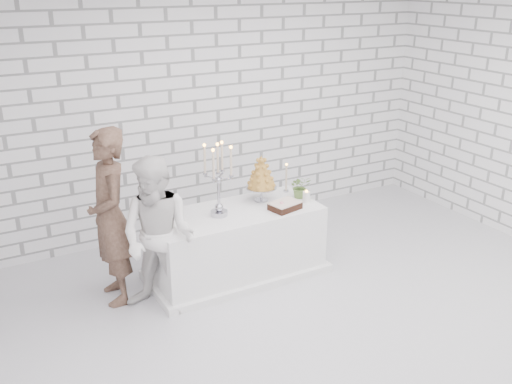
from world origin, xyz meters
name	(u,v)px	position (x,y,z in m)	size (l,w,h in m)	color
ground	(331,311)	(0.00, 0.00, 0.00)	(6.00, 5.00, 0.01)	silver
wall_back	(218,110)	(0.00, 2.50, 1.50)	(6.00, 0.01, 3.00)	white
cake_table	(236,243)	(-0.47, 1.11, 0.38)	(1.80, 0.80, 0.75)	white
groom	(110,217)	(-1.75, 1.27, 0.89)	(0.65, 0.42, 1.77)	#432D22
bride	(159,238)	(-1.43, 0.83, 0.78)	(0.76, 0.59, 1.56)	white
candelabra	(218,180)	(-0.68, 1.09, 1.14)	(0.32, 0.32, 0.78)	#A2A2AD
croquembouche	(261,178)	(-0.10, 1.23, 1.01)	(0.34, 0.34, 0.52)	#9F6B22
chocolate_cake	(285,206)	(0.00, 0.90, 0.79)	(0.31, 0.22, 0.08)	black
pillar_candle	(306,197)	(0.32, 0.96, 0.81)	(0.08, 0.08, 0.12)	white
extra_taper	(286,179)	(0.29, 1.34, 0.91)	(0.06, 0.06, 0.32)	beige
flowers	(300,187)	(0.33, 1.12, 0.88)	(0.23, 0.20, 0.26)	#507F37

